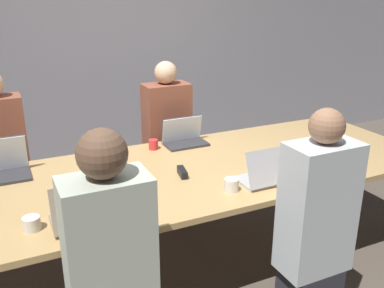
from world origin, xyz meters
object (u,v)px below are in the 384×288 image
laptop_near_left (81,214)px  person_far_center (167,142)px  laptop_near_midright (268,173)px  person_near_midright (315,232)px  person_near_left (111,278)px  cup_far_center (153,145)px  stapler (182,172)px  laptop_far_left (3,165)px  person_far_left (3,162)px  cup_near_left (32,224)px  laptop_far_center (184,136)px  cup_near_midright (231,185)px

laptop_near_left → person_far_center: bearing=-128.2°
laptop_near_midright → laptop_near_left: (-1.24, -0.04, 0.00)m
person_near_midright → person_near_left: person_near_left is taller
laptop_near_left → cup_far_center: bearing=-128.7°
cup_far_center → stapler: cup_far_center is taller
person_near_midright → stapler: (-0.44, 0.87, 0.11)m
laptop_near_midright → stapler: size_ratio=2.33×
person_far_center → laptop_far_left: size_ratio=4.24×
laptop_near_midright → laptop_near_left: bearing=1.6°
person_near_left → laptop_far_left: person_near_left is taller
person_far_left → cup_near_left: bearing=-85.7°
laptop_far_center → stapler: bearing=-115.3°
person_far_center → cup_far_center: person_far_center is taller
laptop_far_center → person_far_left: person_far_left is taller
laptop_far_left → person_far_left: bearing=90.4°
laptop_far_left → person_far_left: person_far_left is taller
person_near_midright → person_far_center: (-0.18, 1.79, 0.00)m
person_near_left → laptop_far_center: 1.73m
stapler → person_far_left: bearing=147.9°
laptop_near_left → stapler: laptop_near_left is taller
cup_far_center → person_far_left: 1.22m
person_near_left → stapler: person_near_left is taller
cup_near_left → laptop_near_left: bearing=-16.9°
person_near_midright → cup_near_midright: person_near_midright is taller
laptop_far_left → laptop_near_left: bearing=-69.4°
person_near_left → person_far_left: 1.88m
cup_near_left → laptop_far_center: 1.59m
person_near_midright → cup_near_midright: size_ratio=14.85×
cup_near_left → laptop_far_left: 0.84m
person_far_center → stapler: person_far_center is taller
person_near_midright → cup_near_midright: (-0.26, 0.51, 0.13)m
cup_near_midright → laptop_near_left: (-0.96, -0.03, 0.03)m
person_far_center → laptop_far_left: (-1.37, -0.40, 0.16)m
laptop_far_center → laptop_far_left: size_ratio=1.06×
laptop_far_left → stapler: laptop_far_left is taller
laptop_near_midright → cup_near_left: laptop_near_midright is taller
laptop_far_center → laptop_far_left: laptop_far_left is taller
laptop_far_left → stapler: bearing=-25.2°
person_far_center → stapler: bearing=-105.7°
stapler → laptop_near_midright: bearing=-26.7°
laptop_near_left → stapler: (0.77, 0.39, -0.05)m
laptop_near_midright → laptop_near_left: 1.24m
laptop_near_left → cup_far_center: laptop_near_left is taller
person_far_left → person_near_midright: bearing=-50.5°
person_near_left → person_far_center: 1.99m
person_far_center → laptop_far_left: person_far_center is taller
person_far_left → stapler: bearing=-42.6°
cup_far_center → laptop_far_center: bearing=3.2°
cup_near_midright → cup_far_center: (-0.18, 0.93, -0.00)m
person_near_midright → laptop_far_left: (-1.56, 1.39, 0.17)m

